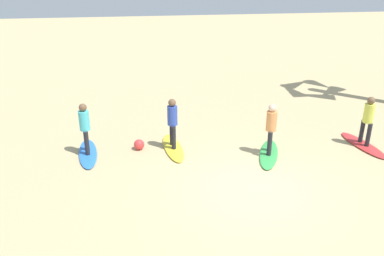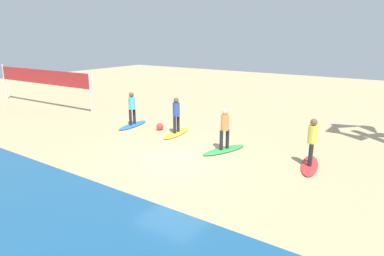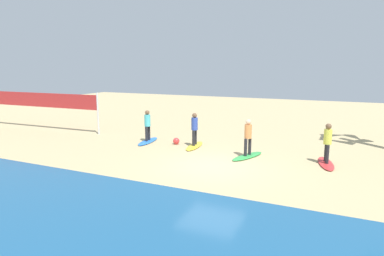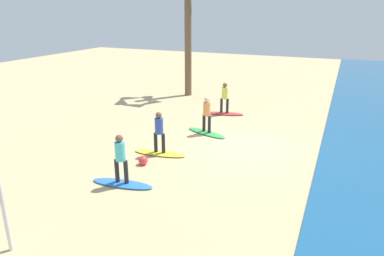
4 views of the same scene
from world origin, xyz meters
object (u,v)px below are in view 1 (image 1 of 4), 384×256
surfboard_blue (88,153)px  beach_ball (139,145)px  surfer_blue (85,125)px  surfer_green (271,125)px  surfer_red (368,117)px  surfboard_yellow (173,148)px  surfer_yellow (172,120)px  surfboard_green (269,154)px  surfboard_red (363,145)px

surfboard_blue → beach_ball: bearing=89.4°
surfer_blue → beach_ball: (-1.62, -0.19, -0.87)m
surfer_green → surfboard_blue: surfer_green is taller
surfer_red → surfboard_blue: bearing=-3.0°
surfboard_blue → beach_ball: (-1.62, -0.19, 0.13)m
surfboard_blue → beach_ball: beach_ball is taller
beach_ball → surfboard_yellow: bearing=174.7°
surfer_red → surfer_green: 3.30m
surfer_green → surfer_yellow: size_ratio=1.00×
surfer_yellow → surfer_blue: bearing=1.9°
surfboard_yellow → surfer_blue: (2.72, 0.09, 0.99)m
surfboard_green → surfboard_blue: 5.75m
surfboard_yellow → surfboard_blue: size_ratio=1.00×
beach_ball → surfboard_blue: bearing=6.7°
surfboard_green → surfer_yellow: 3.24m
surfboard_red → surfboard_blue: same height
surfboard_red → surfboard_yellow: bearing=-107.3°
surfboard_green → beach_ball: size_ratio=6.12×
surfboard_green → surfer_yellow: bearing=-85.6°
surfboard_yellow → beach_ball: 1.11m
surfer_yellow → surfboard_blue: size_ratio=0.78×
surfboard_red → surfer_yellow: 6.37m
surfboard_green → beach_ball: beach_ball is taller
surfboard_yellow → surfboard_blue: (2.72, 0.09, 0.00)m
surfboard_yellow → surfboard_red: bearing=78.2°
surfboard_yellow → beach_ball: size_ratio=6.12×
surfboard_red → surfer_red: 0.99m
surfboard_green → surfer_green: bearing=-160.5°
surfboard_yellow → surfboard_blue: same height
surfer_red → surfboard_yellow: bearing=-5.1°
surfboard_green → surfboard_yellow: same height
surfer_green → surfboard_yellow: (2.98, -0.81, -0.99)m
surfer_red → surfboard_yellow: surfer_red is taller
surfer_blue → beach_ball: 1.85m
surfboard_blue → beach_ball: size_ratio=6.12×
surfer_blue → surfboard_green: bearing=172.8°
surfer_red → surfboard_blue: surfer_red is taller
surfboard_red → surfer_green: bearing=-97.8°
surfboard_yellow → surfer_yellow: surfer_yellow is taller
surfer_green → beach_ball: bearing=-12.6°
surfer_red → surfer_blue: size_ratio=1.00×
surfer_red → surfer_yellow: size_ratio=1.00×
surfboard_blue → surfer_blue: 0.99m
surfer_yellow → surfer_blue: size_ratio=1.00×
surfer_green → surfer_red: bearing=-175.6°
surfer_yellow → surfer_blue: (2.72, 0.09, 0.00)m
surfer_yellow → beach_ball: (1.10, -0.10, -0.87)m
surfer_yellow → surfer_blue: 2.72m
surfer_yellow → surfer_blue: same height
surfboard_green → surfer_yellow: (2.98, -0.81, 0.99)m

